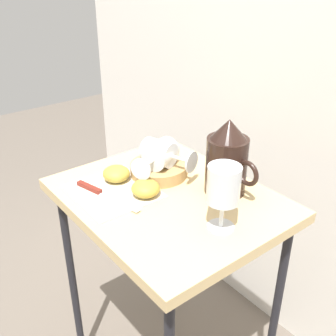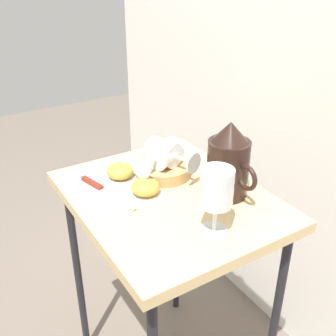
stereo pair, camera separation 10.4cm
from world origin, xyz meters
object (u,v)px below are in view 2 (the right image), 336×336
Objects in this scene: pitcher at (228,167)px; wine_glass_tipped_far at (164,154)px; apple_half_left at (120,171)px; table at (168,218)px; basket_tray at (163,169)px; apple_half_right at (146,187)px; knife at (100,188)px; wine_glass_upright at (216,191)px; wine_glass_tipped_near at (165,153)px.

wine_glass_tipped_far is (-0.17, -0.09, -0.01)m from pitcher.
table is at bearing 25.42° from apple_half_left.
table is 9.71× the size of apple_half_left.
apple_half_right is (0.07, -0.10, 0.01)m from basket_tray.
table is at bearing 51.59° from knife.
pitcher is at bearing 24.90° from basket_tray.
apple_half_left is 1.00× the size of apple_half_right.
wine_glass_upright is 2.10× the size of apple_half_right.
apple_half_right is (0.06, -0.09, -0.05)m from wine_glass_tipped_far.
wine_glass_upright is 0.24m from apple_half_right.
wine_glass_upright is 0.29m from wine_glass_tipped_far.
knife is at bearing -93.58° from basket_tray.
wine_glass_tipped_far is (0.01, -0.00, 0.05)m from basket_tray.
wine_glass_tipped_near is 0.01m from wine_glass_tipped_far.
wine_glass_upright reaches higher than apple_half_left.
wine_glass_tipped_near is at bearing 68.32° from apple_half_left.
wine_glass_upright is (0.19, 0.01, 0.18)m from table.
wine_glass_upright is at bearing -8.05° from basket_tray.
wine_glass_upright is at bearing -7.56° from wine_glass_tipped_far.
wine_glass_tipped_near reaches higher than knife.
basket_tray is 0.19m from knife.
wine_glass_tipped_near is at bearing 138.81° from wine_glass_tipped_far.
pitcher is at bearing 54.89° from knife.
wine_glass_tipped_far is at bearing 123.29° from apple_half_right.
basket_tray is at bearing -155.88° from wine_glass_tipped_near.
basket_tray is at bearing 155.28° from table.
table is at bearing 60.77° from apple_half_right.
knife is at bearing -94.92° from wine_glass_tipped_near.
wine_glass_upright is (0.29, -0.04, 0.09)m from basket_tray.
basket_tray reaches higher than table.
wine_glass_upright is 0.29m from wine_glass_tipped_near.
knife is at bearing -128.41° from table.
basket_tray is 0.06m from wine_glass_tipped_far.
apple_half_left is (-0.05, -0.11, -0.05)m from wine_glass_tipped_far.
table is 0.19m from apple_half_left.
pitcher is 0.20m from wine_glass_tipped_near.
basket_tray is at bearing 126.83° from apple_half_right.
basket_tray is (-0.10, 0.05, 0.09)m from table.
pitcher reaches higher than knife.
table is 0.20m from knife.
apple_half_right is at bearing 47.34° from knife.
wine_glass_tipped_far reaches higher than knife.
pitcher is 0.95× the size of knife.
pitcher is at bearing 59.38° from apple_half_right.
pitcher reaches higher than apple_half_left.
apple_half_right is 0.35× the size of knife.
pitcher is 0.35m from knife.
wine_glass_tipped_far is (0.01, -0.01, -0.00)m from wine_glass_tipped_near.
wine_glass_upright reaches higher than apple_half_right.
table is at bearing -24.72° from basket_tray.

